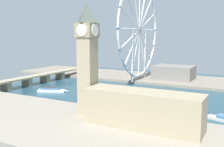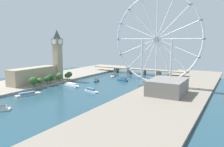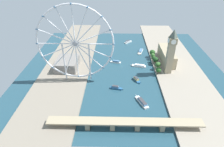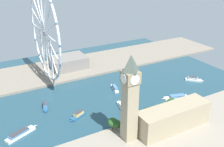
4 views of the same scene
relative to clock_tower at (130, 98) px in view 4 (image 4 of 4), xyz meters
The scene contains 15 objects.
ground_plane 99.77m from the clock_tower, 17.11° to the right, with size 385.42×385.42×0.00m, color #234756.
riverbank_left 56.47m from the clock_tower, 131.55° to the right, with size 90.00×520.00×3.00m, color gray.
riverbank_right 199.12m from the clock_tower, ahead, with size 90.00×520.00×3.00m, color gray.
clock_tower is the anchor object (origin of this frame).
parliament_block 56.60m from the clock_tower, 98.74° to the right, with size 22.00×77.52×23.80m, color tan.
tree_row_embankment 50.84m from the clock_tower, 61.63° to the right, with size 13.72×85.23×14.30m.
ferris_wheel 166.29m from the clock_tower, ahead, with size 127.56×3.20×129.63m.
riverside_hall 194.44m from the clock_tower, ahead, with size 40.06×51.88×17.94m, color gray.
tour_boat_0 78.82m from the clock_tower, 23.46° to the left, with size 13.65×22.08×5.89m.
tour_boat_1 114.48m from the clock_tower, 22.62° to the right, with size 25.74×9.91×5.23m.
tour_boat_2 71.77m from the clock_tower, 26.15° to the right, with size 32.57×13.01×4.77m.
tour_boat_3 170.70m from the clock_tower, 66.15° to the right, with size 21.47×20.92×5.88m.
tour_boat_4 112.15m from the clock_tower, 67.06° to the right, with size 15.85×35.24×4.21m.
tour_boat_5 117.56m from the clock_tower, 28.48° to the left, with size 23.27×9.10×6.10m.
tour_boat_6 112.93m from the clock_tower, 56.63° to the left, with size 18.75×34.21×5.36m.
Camera 4 is at (-248.19, 134.92, 155.23)m, focal length 41.25 mm.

